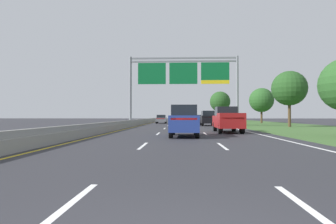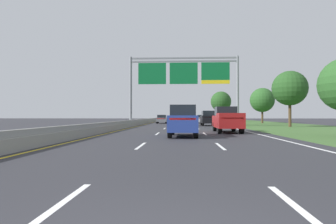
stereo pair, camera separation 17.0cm
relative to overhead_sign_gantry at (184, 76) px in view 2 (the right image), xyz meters
name	(u,v)px [view 2 (the right image)]	position (x,y,z in m)	size (l,w,h in m)	color
ground_plane	(181,126)	(-0.30, -1.17, -6.81)	(220.00, 220.00, 0.00)	#2B2B30
lane_striping	(181,126)	(-0.30, -1.63, -6.81)	(11.96, 106.00, 0.01)	white
grass_verge_right	(288,126)	(13.65, -1.17, -6.80)	(14.00, 110.00, 0.02)	#3D602D
median_barrier_concrete	(132,124)	(-6.90, -1.17, -6.46)	(0.60, 110.00, 0.85)	gray
overhead_sign_gantry	(184,76)	(0.00, 0.00, 0.00)	(15.06, 0.42, 9.60)	gray
pickup_truck_red	(227,120)	(3.61, -14.54, -5.73)	(2.04, 5.42, 2.20)	maroon
car_black_right_lane_suv	(208,118)	(3.47, 1.76, -5.71)	(1.90, 4.70, 2.11)	black
car_blue_centre_lane_suv	(183,120)	(-0.13, -19.58, -5.71)	(2.00, 4.74, 2.11)	navy
car_grey_left_lane_sedan	(162,119)	(-3.92, 13.12, -5.99)	(1.85, 4.41, 1.57)	slate
car_silver_right_lane_sedan	(202,119)	(3.45, 14.90, -5.99)	(1.82, 4.40, 1.57)	#B2B5BA
car_navy_centre_lane_sedan	(181,120)	(-0.43, -0.47, -5.99)	(1.95, 4.45, 1.57)	#161E47
roadside_tree_mid	(290,88)	(13.40, -2.39, -1.93)	(4.38, 4.38, 7.09)	#4C3823
roadside_tree_far	(262,100)	(14.80, 14.96, -2.46)	(4.52, 4.52, 6.62)	#4C3823
roadside_tree_distant	(221,102)	(9.42, 31.96, -1.89)	(5.05, 5.05, 7.45)	#4C3823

